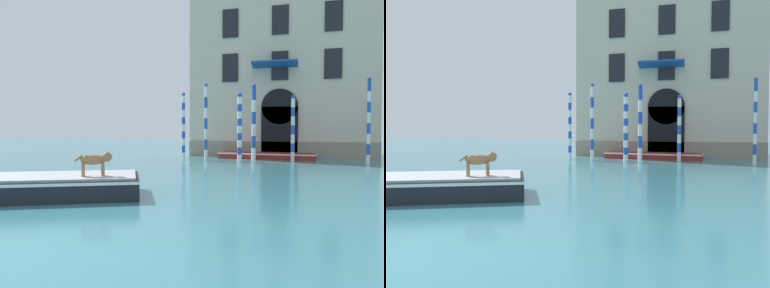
# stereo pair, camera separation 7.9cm
# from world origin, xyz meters

# --- Properties ---
(ground_plane) EXTENTS (120.00, 120.00, 0.00)m
(ground_plane) POSITION_xyz_m (0.00, 0.00, 0.00)
(ground_plane) COLOR teal
(palazzo_left) EXTENTS (12.51, 7.40, 19.00)m
(palazzo_left) POSITION_xyz_m (3.23, 24.03, 9.48)
(palazzo_left) COLOR beige
(palazzo_left) RESTS_ON ground_plane
(boat_foreground) EXTENTS (6.66, 4.71, 0.63)m
(boat_foreground) POSITION_xyz_m (-3.11, 4.13, 0.33)
(boat_foreground) COLOR black
(boat_foreground) RESTS_ON ground_plane
(dog_on_deck) EXTENTS (0.93, 0.64, 0.69)m
(dog_on_deck) POSITION_xyz_m (-1.20, 4.58, 1.07)
(dog_on_deck) COLOR #997047
(dog_on_deck) RESTS_ON boat_foreground
(boat_moored_near_palazzo) EXTENTS (6.19, 2.21, 0.39)m
(boat_moored_near_palazzo) POSITION_xyz_m (2.49, 19.56, 0.21)
(boat_moored_near_palazzo) COLOR maroon
(boat_moored_near_palazzo) RESTS_ON ground_plane
(mooring_pole_0) EXTENTS (0.22, 0.22, 4.17)m
(mooring_pole_0) POSITION_xyz_m (-2.45, 17.53, 2.10)
(mooring_pole_0) COLOR white
(mooring_pole_0) RESTS_ON ground_plane
(mooring_pole_1) EXTENTS (0.22, 0.22, 4.69)m
(mooring_pole_1) POSITION_xyz_m (-1.03, 17.53, 2.36)
(mooring_pole_1) COLOR white
(mooring_pole_1) RESTS_ON ground_plane
(mooring_pole_2) EXTENTS (0.19, 0.19, 4.63)m
(mooring_pole_2) POSITION_xyz_m (7.98, 16.73, 2.33)
(mooring_pole_2) COLOR white
(mooring_pole_2) RESTS_ON ground_plane
(mooring_pole_3) EXTENTS (0.23, 0.23, 3.94)m
(mooring_pole_3) POSITION_xyz_m (4.11, 18.26, 1.99)
(mooring_pole_3) COLOR white
(mooring_pole_3) RESTS_ON ground_plane
(mooring_pole_4) EXTENTS (0.28, 0.28, 4.03)m
(mooring_pole_4) POSITION_xyz_m (1.11, 17.03, 2.04)
(mooring_pole_4) COLOR white
(mooring_pole_4) RESTS_ON ground_plane
(mooring_pole_5) EXTENTS (0.27, 0.27, 4.69)m
(mooring_pole_5) POSITION_xyz_m (1.78, 18.52, 2.37)
(mooring_pole_5) COLOR white
(mooring_pole_5) RESTS_ON ground_plane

